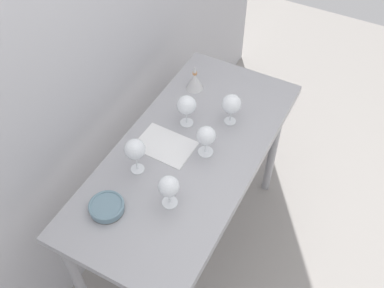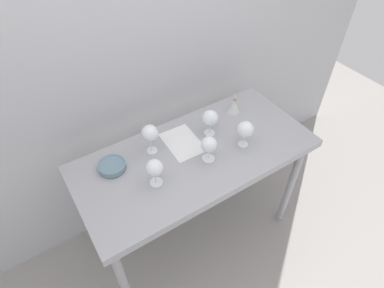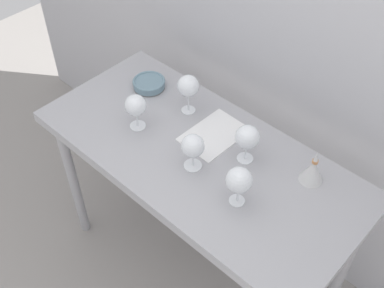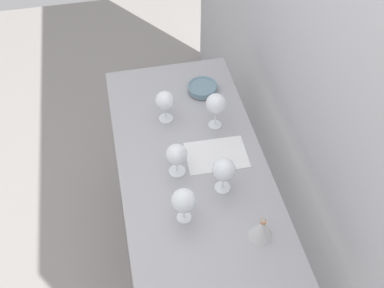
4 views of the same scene
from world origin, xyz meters
name	(u,v)px [view 1 (image 1 of 4)]	position (x,y,z in m)	size (l,w,h in m)	color
ground_plane	(188,245)	(0.00, 0.00, 0.00)	(6.00, 6.00, 0.00)	gray
back_wall	(89,53)	(0.00, 0.49, 1.30)	(3.80, 0.04, 2.60)	#B5B5BA
steel_counter	(189,165)	(0.00, -0.01, 0.79)	(1.40, 0.65, 0.90)	#9E9EA3
wine_glass_near_left	(169,187)	(-0.29, -0.07, 1.01)	(0.09, 0.09, 0.16)	white
wine_glass_far_left	(135,150)	(-0.20, 0.15, 1.04)	(0.10, 0.10, 0.19)	white
wine_glass_near_center	(206,137)	(0.03, -0.08, 1.01)	(0.09, 0.09, 0.16)	white
wine_glass_far_right	(186,106)	(0.16, 0.09, 1.02)	(0.10, 0.10, 0.17)	white
wine_glass_near_right	(231,105)	(0.27, -0.10, 1.02)	(0.10, 0.10, 0.17)	white
tasting_sheet_upper	(165,145)	(-0.02, 0.11, 0.90)	(0.19, 0.27, 0.00)	white
tasting_bowl	(107,207)	(-0.45, 0.14, 0.92)	(0.15, 0.15, 0.04)	#4C4C4C
decanter_funnel	(195,81)	(0.42, 0.18, 0.95)	(0.09, 0.09, 0.15)	silver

